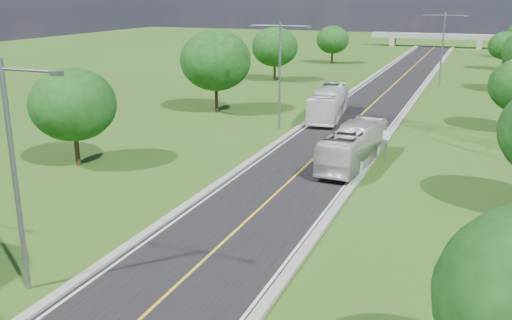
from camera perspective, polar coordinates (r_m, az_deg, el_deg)
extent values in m
plane|color=#2D5116|center=(67.33, 11.48, 5.36)|extent=(260.00, 260.00, 0.00)
cube|color=black|center=(73.15, 12.36, 6.18)|extent=(8.00, 150.00, 0.06)
cube|color=gray|center=(73.93, 9.10, 6.52)|extent=(0.50, 150.00, 0.22)
cube|color=gray|center=(72.58, 15.68, 5.94)|extent=(0.50, 150.00, 0.22)
cylinder|color=slate|center=(45.05, 12.86, 1.46)|extent=(0.08, 0.08, 2.40)
cube|color=white|center=(44.82, 12.92, 2.44)|extent=(0.55, 0.04, 0.70)
cube|color=gray|center=(147.19, 13.51, 11.43)|extent=(1.20, 3.00, 2.00)
cube|color=gray|center=(145.61, 21.43, 10.72)|extent=(1.20, 3.00, 2.00)
cube|color=gray|center=(145.94, 17.50, 11.73)|extent=(30.00, 3.00, 1.20)
cylinder|color=slate|center=(25.69, -22.95, -1.84)|extent=(0.22, 0.22, 10.00)
cylinder|color=slate|center=(23.77, -21.74, 8.33)|extent=(2.80, 0.12, 0.12)
cube|color=slate|center=(22.91, -19.32, 8.18)|extent=(0.50, 0.25, 0.18)
cylinder|color=slate|center=(53.67, 2.39, 8.35)|extent=(0.22, 0.22, 10.00)
cylinder|color=slate|center=(53.71, 1.00, 13.30)|extent=(2.80, 0.12, 0.12)
cylinder|color=slate|center=(52.78, 3.92, 13.21)|extent=(2.80, 0.12, 0.12)
cube|color=slate|center=(54.18, -0.32, 13.27)|extent=(0.50, 0.25, 0.18)
cube|color=slate|center=(52.40, 5.31, 13.10)|extent=(0.50, 0.25, 0.18)
cylinder|color=slate|center=(83.67, 18.12, 10.44)|extent=(0.22, 0.22, 10.00)
cylinder|color=slate|center=(83.49, 17.42, 13.66)|extent=(2.80, 0.12, 0.12)
cylinder|color=slate|center=(83.30, 19.38, 13.49)|extent=(2.80, 0.12, 0.12)
cube|color=slate|center=(83.61, 16.50, 13.70)|extent=(0.50, 0.25, 0.18)
cube|color=slate|center=(83.25, 20.29, 13.37)|extent=(0.50, 0.25, 0.18)
cylinder|color=black|center=(44.55, -17.47, 1.15)|extent=(0.36, 0.36, 2.70)
ellipsoid|color=#113B10|center=(43.84, -17.84, 5.31)|extent=(6.30, 6.30, 5.36)
cylinder|color=black|center=(62.18, -3.98, 6.27)|extent=(0.36, 0.36, 3.24)
ellipsoid|color=#113B10|center=(61.62, -4.06, 9.90)|extent=(7.56, 7.56, 6.43)
cylinder|color=black|center=(84.88, 1.87, 8.87)|extent=(0.36, 0.36, 2.88)
ellipsoid|color=#113B10|center=(84.49, 1.89, 11.24)|extent=(6.72, 6.72, 5.71)
cylinder|color=black|center=(106.99, 7.61, 10.19)|extent=(0.36, 0.36, 2.52)
ellipsoid|color=#113B10|center=(106.71, 7.68, 11.83)|extent=(5.88, 5.88, 5.00)
cylinder|color=black|center=(105.79, 23.47, 8.89)|extent=(0.36, 0.36, 2.34)
ellipsoid|color=#113B10|center=(105.52, 23.65, 10.42)|extent=(5.46, 5.46, 4.64)
imported|color=silver|center=(43.07, 9.76, 1.44)|extent=(3.24, 10.84, 2.98)
imported|color=white|center=(59.19, 7.30, 5.69)|extent=(3.87, 11.64, 3.18)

